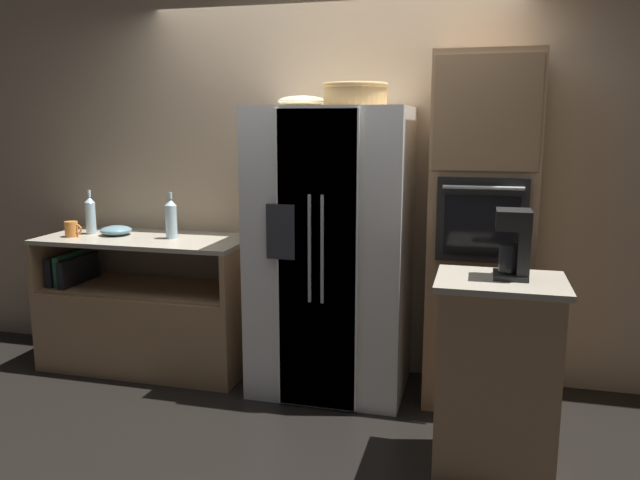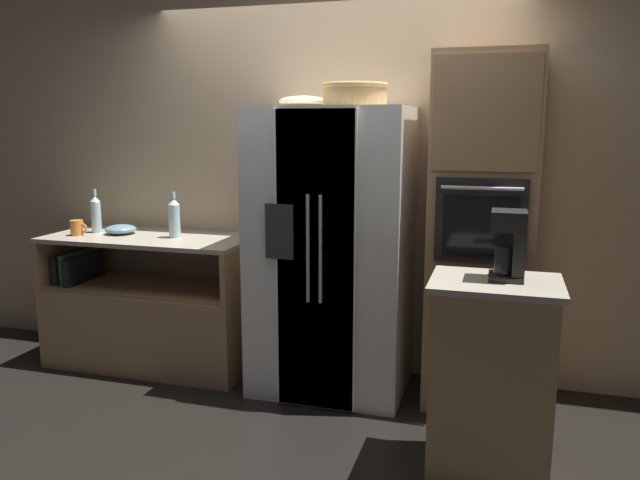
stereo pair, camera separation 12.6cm
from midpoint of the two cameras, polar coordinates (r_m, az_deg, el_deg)
name	(u,v)px [view 1 (the left image)]	position (r m, az deg, el deg)	size (l,w,h in m)	color
ground_plane	(315,385)	(4.27, -1.28, -13.09)	(20.00, 20.00, 0.00)	black
wall_back	(331,170)	(4.31, 0.13, 6.42)	(12.00, 0.06, 2.80)	tan
counter_left	(148,319)	(4.67, -16.18, -6.96)	(1.45, 0.65, 0.94)	#A87F56
refrigerator	(331,252)	(3.98, 0.12, -1.10)	(0.97, 0.76, 1.82)	white
wall_oven	(481,232)	(3.89, 13.60, 0.67)	(0.61, 0.65, 2.12)	#A87F56
island_counter	(496,376)	(3.23, 14.70, -11.91)	(0.61, 0.49, 0.98)	#A87F56
wicker_basket	(355,94)	(3.79, 2.25, 13.23)	(0.40, 0.40, 0.13)	tan
fruit_bowl	(302,101)	(4.01, -2.58, 12.55)	(0.30, 0.30, 0.07)	beige
bottle_tall	(90,215)	(4.77, -20.97, 2.16)	(0.07, 0.07, 0.32)	silver
bottle_short	(171,218)	(4.41, -14.26, 1.93)	(0.08, 0.08, 0.32)	silver
mug	(72,229)	(4.71, -22.46, 0.93)	(0.13, 0.09, 0.11)	orange
mixing_bowl	(116,230)	(4.67, -18.89, 0.84)	(0.22, 0.22, 0.07)	#668C99
coffee_maker	(516,241)	(3.08, 16.40, -0.09)	(0.16, 0.18, 0.33)	black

